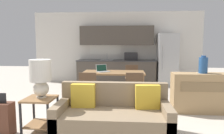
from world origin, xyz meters
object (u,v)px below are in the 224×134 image
(credenza, at_px, (202,93))
(dining_chair_near_left, at_px, (89,87))
(vase, at_px, (203,65))
(laptop, at_px, (102,70))
(dining_chair_far_right, at_px, (132,77))
(refrigerator, at_px, (167,60))
(side_table, at_px, (40,109))
(dining_chair_near_right, at_px, (134,87))
(couch, at_px, (113,114))
(dining_table, at_px, (114,74))
(table_lamp, at_px, (41,76))

(credenza, bearing_deg, dining_chair_near_left, 175.53)
(vase, bearing_deg, laptop, 156.63)
(credenza, xyz_separation_m, dining_chair_far_right, (-1.47, 1.78, 0.05))
(refrigerator, relative_size, side_table, 3.22)
(refrigerator, height_order, vase, refrigerator)
(dining_chair_near_right, bearing_deg, dining_chair_far_right, -90.86)
(couch, xyz_separation_m, laptop, (-0.45, 2.21, 0.45))
(credenza, bearing_deg, dining_chair_far_right, 129.49)
(vase, xyz_separation_m, dining_chair_near_left, (-2.51, 0.19, -0.55))
(refrigerator, relative_size, dining_chair_far_right, 2.23)
(dining_table, relative_size, table_lamp, 2.58)
(couch, distance_m, vase, 2.31)
(side_table, bearing_deg, laptop, 70.42)
(table_lamp, distance_m, dining_chair_near_left, 1.54)
(dining_chair_near_left, bearing_deg, vase, 177.03)
(vase, height_order, dining_chair_far_right, vase)
(refrigerator, height_order, side_table, refrigerator)
(refrigerator, relative_size, dining_chair_near_left, 2.23)
(couch, height_order, dining_chair_near_right, dining_chair_near_right)
(dining_table, distance_m, table_lamp, 2.43)
(dining_table, xyz_separation_m, dining_chair_near_right, (0.53, -0.74, -0.19))
(dining_chair_far_right, bearing_deg, dining_chair_near_right, -96.91)
(couch, xyz_separation_m, credenza, (1.84, 1.21, 0.10))
(dining_chair_near_left, height_order, dining_chair_far_right, same)
(dining_table, distance_m, credenza, 2.23)
(table_lamp, xyz_separation_m, credenza, (3.06, 1.17, -0.52))
(dining_chair_far_right, bearing_deg, couch, -104.48)
(refrigerator, bearing_deg, dining_chair_near_right, -115.06)
(credenza, bearing_deg, side_table, -158.66)
(couch, distance_m, dining_chair_far_right, 3.02)
(dining_chair_near_left, relative_size, dining_chair_far_right, 1.00)
(refrigerator, relative_size, credenza, 1.45)
(couch, bearing_deg, dining_chair_far_right, 82.79)
(dining_table, relative_size, vase, 4.38)
(dining_chair_near_left, bearing_deg, table_lamp, 69.56)
(refrigerator, bearing_deg, couch, -111.64)
(dining_chair_near_right, xyz_separation_m, dining_chair_far_right, (-0.01, 1.53, 0.00))
(table_lamp, height_order, dining_chair_near_right, table_lamp)
(dining_chair_near_right, bearing_deg, laptop, -42.98)
(refrigerator, height_order, laptop, refrigerator)
(side_table, xyz_separation_m, dining_chair_near_right, (1.62, 1.45, 0.09))
(side_table, bearing_deg, dining_table, 63.58)
(table_lamp, bearing_deg, vase, 21.08)
(vase, xyz_separation_m, laptop, (-2.29, 0.99, -0.25))
(dining_table, bearing_deg, side_table, -116.42)
(vase, bearing_deg, dining_chair_far_right, 129.52)
(side_table, height_order, credenza, credenza)
(side_table, bearing_deg, couch, -0.30)
(dining_chair_near_left, xyz_separation_m, dining_chair_far_right, (1.05, 1.58, 0.00))
(dining_table, distance_m, side_table, 2.47)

